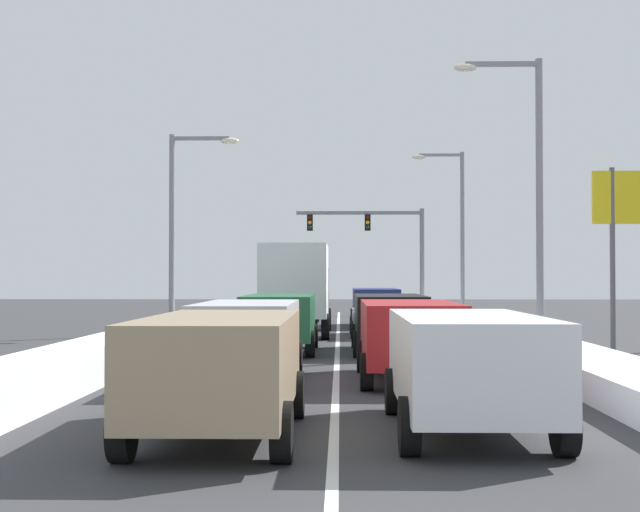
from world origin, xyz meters
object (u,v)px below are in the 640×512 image
object	(u,v)px
suv_white_right_lane_nearest	(467,361)
suv_green_center_lane_third	(280,317)
sedan_maroon_center_lane_fifth	(297,307)
traffic_light_gantry	(382,237)
suv_tan_center_lane_nearest	(221,364)
suv_red_right_lane_second	(409,333)
suv_silver_center_lane_second	(247,333)
suv_navy_right_lane_fifth	(376,304)
street_lamp_right_near	(528,177)
box_truck_center_lane_fourth	(297,285)
street_lamp_left_mid	(182,214)
street_lamp_right_mid	(456,220)
suv_black_right_lane_third	(389,318)
sedan_gray_right_lane_fourth	(377,316)

from	to	relation	value
suv_white_right_lane_nearest	suv_green_center_lane_third	bearing A→B (deg)	104.86
sedan_maroon_center_lane_fifth	traffic_light_gantry	size ratio (longest dim) A/B	0.60
suv_tan_center_lane_nearest	traffic_light_gantry	xyz separation A→B (m)	(4.13, 40.78, 3.48)
suv_red_right_lane_second	suv_silver_center_lane_second	distance (m)	3.43
suv_navy_right_lane_fifth	street_lamp_right_near	bearing A→B (deg)	-72.53
suv_navy_right_lane_fifth	sedan_maroon_center_lane_fifth	distance (m)	4.42
suv_silver_center_lane_second	box_truck_center_lane_fourth	distance (m)	14.99
suv_white_right_lane_nearest	street_lamp_left_mid	distance (m)	23.04
street_lamp_right_mid	suv_silver_center_lane_second	bearing A→B (deg)	-106.13
street_lamp_right_near	street_lamp_right_mid	bearing A→B (deg)	89.20
traffic_light_gantry	suv_green_center_lane_third	bearing A→B (deg)	-99.02
suv_black_right_lane_third	suv_navy_right_lane_fifth	world-z (taller)	same
suv_black_right_lane_third	street_lamp_right_near	world-z (taller)	street_lamp_right_near
box_truck_center_lane_fourth	suv_white_right_lane_nearest	bearing A→B (deg)	-80.69
suv_white_right_lane_nearest	suv_navy_right_lane_fifth	xyz separation A→B (m)	(-0.25, 27.00, 0.00)
suv_red_right_lane_second	suv_navy_right_lane_fifth	size ratio (longest dim) A/B	1.00
suv_tan_center_lane_nearest	sedan_maroon_center_lane_fifth	distance (m)	30.04
suv_white_right_lane_nearest	suv_black_right_lane_third	bearing A→B (deg)	91.61
suv_white_right_lane_nearest	traffic_light_gantry	distance (m)	40.48
sedan_gray_right_lane_fourth	suv_black_right_lane_third	bearing A→B (deg)	-89.47
suv_navy_right_lane_fifth	suv_green_center_lane_third	distance (m)	13.90
suv_white_right_lane_nearest	suv_silver_center_lane_second	xyz separation A→B (m)	(-3.77, 6.12, 0.00)
suv_red_right_lane_second	street_lamp_right_mid	xyz separation A→B (m)	(4.41, 26.86, 4.07)
suv_silver_center_lane_second	street_lamp_right_near	bearing A→B (deg)	46.65
suv_green_center_lane_third	sedan_maroon_center_lane_fifth	world-z (taller)	suv_green_center_lane_third
sedan_gray_right_lane_fourth	street_lamp_right_near	world-z (taller)	street_lamp_right_near
suv_white_right_lane_nearest	suv_tan_center_lane_nearest	xyz separation A→B (m)	(-3.46, -0.46, 0.00)
sedan_gray_right_lane_fourth	suv_silver_center_lane_second	world-z (taller)	suv_silver_center_lane_second
suv_black_right_lane_third	suv_green_center_lane_third	size ratio (longest dim) A/B	1.00
suv_red_right_lane_second	suv_navy_right_lane_fifth	bearing A→B (deg)	89.75
sedan_maroon_center_lane_fifth	street_lamp_right_mid	distance (m)	9.70
suv_white_right_lane_nearest	sedan_gray_right_lane_fourth	bearing A→B (deg)	91.24
suv_white_right_lane_nearest	traffic_light_gantry	xyz separation A→B (m)	(0.67, 40.32, 3.48)
suv_silver_center_lane_second	box_truck_center_lane_fourth	world-z (taller)	box_truck_center_lane_fourth
suv_tan_center_lane_nearest	box_truck_center_lane_fourth	distance (m)	21.56
suv_tan_center_lane_nearest	street_lamp_left_mid	distance (m)	22.55
street_lamp_right_near	street_lamp_right_mid	world-z (taller)	street_lamp_right_near
sedan_gray_right_lane_fourth	suv_green_center_lane_third	distance (m)	7.63
sedan_gray_right_lane_fourth	street_lamp_right_mid	size ratio (longest dim) A/B	0.53
sedan_gray_right_lane_fourth	street_lamp_left_mid	xyz separation A→B (m)	(-7.40, 0.91, 3.84)
suv_red_right_lane_second	traffic_light_gantry	bearing A→B (deg)	88.29
street_lamp_right_mid	suv_white_right_lane_nearest	bearing A→B (deg)	-96.98
traffic_light_gantry	street_lamp_right_mid	bearing A→B (deg)	-64.59
suv_silver_center_lane_second	sedan_gray_right_lane_fourth	bearing A→B (deg)	76.95
suv_silver_center_lane_second	street_lamp_right_near	xyz separation A→B (m)	(7.56, 8.01, 4.16)
suv_navy_right_lane_fifth	street_lamp_left_mid	distance (m)	10.11
suv_white_right_lane_nearest	suv_red_right_lane_second	distance (m)	6.34
suv_red_right_lane_second	street_lamp_left_mid	distance (m)	17.18
suv_red_right_lane_second	street_lamp_left_mid	xyz separation A→B (m)	(-7.50, 15.04, 3.59)
suv_white_right_lane_nearest	sedan_gray_right_lane_fourth	world-z (taller)	suv_white_right_lane_nearest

